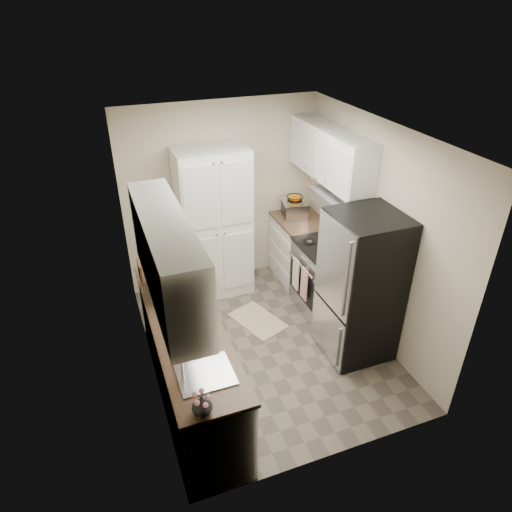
{
  "coord_description": "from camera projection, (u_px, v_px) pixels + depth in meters",
  "views": [
    {
      "loc": [
        -1.56,
        -3.83,
        3.62
      ],
      "look_at": [
        -0.06,
        0.15,
        1.13
      ],
      "focal_mm": 32.0,
      "sensor_mm": 36.0,
      "label": 1
    }
  ],
  "objects": [
    {
      "name": "countertop_right",
      "position": [
        301.0,
        221.0,
        6.2
      ],
      "size": [
        0.63,
        0.83,
        0.04
      ],
      "primitive_type": "cube",
      "color": "brown",
      "rests_on": "base_cabinet_right"
    },
    {
      "name": "countertop_left",
      "position": [
        185.0,
        324.0,
        4.29
      ],
      "size": [
        0.63,
        2.33,
        0.04
      ],
      "primitive_type": "cube",
      "color": "brown",
      "rests_on": "base_cabinet_left"
    },
    {
      "name": "wine_bottle",
      "position": [
        161.0,
        263.0,
        4.95
      ],
      "size": [
        0.07,
        0.07,
        0.27
      ],
      "primitive_type": "cylinder",
      "color": "black",
      "rests_on": "countertop_left"
    },
    {
      "name": "pantry_cabinet",
      "position": [
        214.0,
        224.0,
        5.89
      ],
      "size": [
        0.9,
        0.55,
        2.0
      ],
      "primitive_type": "cube",
      "color": "white",
      "rests_on": "ground"
    },
    {
      "name": "fruit_basket",
      "position": [
        295.0,
        197.0,
        6.17
      ],
      "size": [
        0.29,
        0.29,
        0.09
      ],
      "primitive_type": null,
      "rotation": [
        0.0,
        0.0,
        -0.41
      ],
      "color": "orange",
      "rests_on": "toaster_oven"
    },
    {
      "name": "microwave",
      "position": [
        173.0,
        277.0,
        4.69
      ],
      "size": [
        0.37,
        0.54,
        0.29
      ],
      "primitive_type": "imported",
      "rotation": [
        0.0,
        0.0,
        1.59
      ],
      "color": "#ACACB0",
      "rests_on": "countertop_left"
    },
    {
      "name": "kitchen_mat",
      "position": [
        258.0,
        320.0,
        5.77
      ],
      "size": [
        0.65,
        0.81,
        0.01
      ],
      "primitive_type": "cube",
      "rotation": [
        0.0,
        0.0,
        0.35
      ],
      "color": "#CDBD8A",
      "rests_on": "ground"
    },
    {
      "name": "refrigerator",
      "position": [
        361.0,
        287.0,
        4.92
      ],
      "size": [
        0.7,
        0.72,
        1.7
      ],
      "primitive_type": "cube",
      "color": "#B7B7BC",
      "rests_on": "ground"
    },
    {
      "name": "room_shell",
      "position": [
        266.0,
        220.0,
        4.56
      ],
      "size": [
        2.64,
        3.24,
        2.52
      ],
      "color": "beige",
      "rests_on": "ground"
    },
    {
      "name": "base_cabinet_right",
      "position": [
        300.0,
        250.0,
        6.44
      ],
      "size": [
        0.6,
        0.8,
        0.88
      ],
      "primitive_type": "cube",
      "color": "white",
      "rests_on": "ground"
    },
    {
      "name": "ground",
      "position": [
        265.0,
        344.0,
        5.4
      ],
      "size": [
        3.2,
        3.2,
        0.0
      ],
      "primitive_type": "plane",
      "color": "#665B4C",
      "rests_on": "ground"
    },
    {
      "name": "flower_vase",
      "position": [
        202.0,
        406.0,
        3.33
      ],
      "size": [
        0.16,
        0.16,
        0.16
      ],
      "primitive_type": "imported",
      "rotation": [
        0.0,
        0.0,
        -0.07
      ],
      "color": "silver",
      "rests_on": "countertop_left"
    },
    {
      "name": "toaster_oven",
      "position": [
        294.0,
        209.0,
        6.23
      ],
      "size": [
        0.39,
        0.45,
        0.23
      ],
      "primitive_type": "cube",
      "rotation": [
        0.0,
        0.0,
        -0.21
      ],
      "color": "silver",
      "rests_on": "countertop_right"
    },
    {
      "name": "cutting_board",
      "position": [
        167.0,
        260.0,
        5.0
      ],
      "size": [
        0.11,
        0.21,
        0.28
      ],
      "primitive_type": "cube",
      "rotation": [
        0.0,
        0.0,
        0.41
      ],
      "color": "#428A37",
      "rests_on": "countertop_left"
    },
    {
      "name": "base_cabinet_left",
      "position": [
        189.0,
        361.0,
        4.53
      ],
      "size": [
        0.6,
        2.3,
        0.88
      ],
      "primitive_type": "cube",
      "color": "white",
      "rests_on": "ground"
    },
    {
      "name": "electric_range",
      "position": [
        326.0,
        277.0,
        5.77
      ],
      "size": [
        0.71,
        0.78,
        1.13
      ],
      "color": "#B7B7BC",
      "rests_on": "ground"
    }
  ]
}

